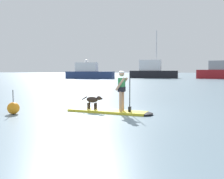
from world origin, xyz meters
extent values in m
plane|color=slate|center=(0.00, 0.00, 0.00)|extent=(400.00, 400.00, 0.00)
cube|color=yellow|center=(0.00, 0.00, 0.05)|extent=(3.47, 1.31, 0.10)
ellipsoid|color=black|center=(1.67, -0.28, 0.05)|extent=(0.67, 0.81, 0.10)
cylinder|color=tan|center=(0.67, 0.02, 0.51)|extent=(0.12, 0.12, 0.82)
cylinder|color=tan|center=(0.63, -0.24, 0.51)|extent=(0.12, 0.12, 0.82)
cube|color=black|center=(0.65, -0.11, 1.00)|extent=(0.28, 0.39, 0.20)
cube|color=#338C4C|center=(0.65, -0.11, 1.19)|extent=(0.25, 0.37, 0.55)
sphere|color=tan|center=(0.65, -0.11, 1.63)|extent=(0.22, 0.22, 0.22)
ellipsoid|color=white|center=(0.65, -0.11, 1.69)|extent=(0.23, 0.23, 0.11)
cylinder|color=tan|center=(0.68, 0.08, 1.22)|extent=(0.43, 0.16, 0.54)
cylinder|color=tan|center=(0.62, -0.30, 1.22)|extent=(0.43, 0.16, 0.54)
cylinder|color=black|center=(1.00, -0.17, 0.88)|extent=(0.04, 0.04, 1.56)
cube|color=black|center=(1.00, -0.17, 0.20)|extent=(0.11, 0.19, 0.20)
ellipsoid|color=#2D231E|center=(-0.68, 0.11, 0.52)|extent=(0.56, 0.30, 0.26)
ellipsoid|color=#2D231E|center=(-0.36, 0.06, 0.59)|extent=(0.24, 0.19, 0.18)
ellipsoid|color=black|center=(-0.25, 0.04, 0.57)|extent=(0.13, 0.10, 0.08)
cylinder|color=#2D231E|center=(-1.04, 0.17, 0.57)|extent=(0.27, 0.09, 0.18)
cylinder|color=#2D231E|center=(-0.51, 0.16, 0.24)|extent=(0.07, 0.07, 0.29)
cylinder|color=#2D231E|center=(-0.54, 0.01, 0.24)|extent=(0.07, 0.07, 0.29)
cylinder|color=#2D231E|center=(-0.83, 0.22, 0.24)|extent=(0.07, 0.07, 0.29)
cylinder|color=#2D231E|center=(-0.85, 0.06, 0.24)|extent=(0.07, 0.07, 0.29)
cube|color=navy|center=(-14.23, 43.00, 0.77)|extent=(10.30, 2.75, 1.55)
cube|color=silver|center=(-15.00, 43.00, 2.51)|extent=(4.64, 2.03, 1.92)
ellipsoid|color=white|center=(-15.00, 43.00, 3.82)|extent=(0.90, 0.90, 0.60)
cube|color=black|center=(-1.09, 50.18, 0.86)|extent=(10.98, 3.66, 1.72)
cube|color=silver|center=(-1.90, 50.18, 2.94)|extent=(5.00, 2.52, 2.45)
cylinder|color=silver|center=(-0.55, 50.18, 6.29)|extent=(0.20, 0.20, 9.15)
cylinder|color=silver|center=(-1.90, 50.18, 2.92)|extent=(3.78, 0.40, 0.14)
cube|color=gray|center=(13.47, 48.74, 2.88)|extent=(5.83, 3.52, 1.94)
cylinder|color=silver|center=(13.47, 48.74, 3.11)|extent=(4.16, 1.06, 0.14)
sphere|color=orange|center=(-3.60, -1.23, 0.24)|extent=(0.49, 0.49, 0.49)
cylinder|color=black|center=(-3.60, -1.23, 0.74)|extent=(0.03, 0.03, 0.50)
camera|label=1|loc=(2.57, -10.53, 1.77)|focal=41.64mm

